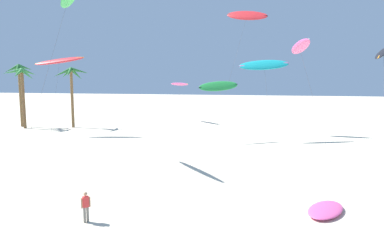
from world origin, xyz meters
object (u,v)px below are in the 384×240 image
(flying_kite_7, at_px, (300,47))
(person_foreground_walker, at_px, (86,206))
(flying_kite_5, at_px, (219,86))
(flying_kite_8, at_px, (264,65))
(palm_tree_1, at_px, (71,80))
(flying_kite_4, at_px, (247,15))
(palm_tree_2, at_px, (22,81))
(flying_kite_0, at_px, (383,52))
(flying_kite_2, at_px, (179,84))
(palm_tree_0, at_px, (19,77))
(flying_kite_3, at_px, (59,61))
(grounded_kite_0, at_px, (325,210))

(flying_kite_7, bearing_deg, person_foreground_walker, -130.15)
(flying_kite_5, height_order, flying_kite_8, flying_kite_8)
(palm_tree_1, height_order, flying_kite_4, flying_kite_4)
(palm_tree_2, relative_size, flying_kite_4, 0.53)
(palm_tree_2, bearing_deg, flying_kite_0, -4.75)
(flying_kite_0, xyz_separation_m, flying_kite_5, (-17.99, -0.16, -3.79))
(flying_kite_0, distance_m, flying_kite_4, 17.80)
(flying_kite_2, bearing_deg, palm_tree_1, -144.24)
(palm_tree_0, xyz_separation_m, palm_tree_1, (8.30, 0.76, -0.47))
(flying_kite_8, bearing_deg, flying_kite_0, -9.36)
(flying_kite_5, bearing_deg, flying_kite_0, 0.51)
(flying_kite_2, bearing_deg, flying_kite_7, -58.87)
(flying_kite_2, distance_m, flying_kite_5, 19.00)
(palm_tree_0, relative_size, person_foreground_walker, 5.82)
(flying_kite_7, height_order, person_foreground_walker, flying_kite_7)
(flying_kite_0, xyz_separation_m, person_foreground_walker, (-21.77, -25.61, -9.47))
(flying_kite_0, relative_size, flying_kite_3, 1.08)
(flying_kite_2, distance_m, flying_kite_8, 20.50)
(flying_kite_8, bearing_deg, flying_kite_2, 134.35)
(palm_tree_2, distance_m, person_foreground_walker, 39.95)
(flying_kite_4, bearing_deg, palm_tree_0, -176.81)
(flying_kite_0, bearing_deg, grounded_kite_0, -112.81)
(flying_kite_4, bearing_deg, flying_kite_7, -74.58)
(flying_kite_7, bearing_deg, flying_kite_4, 105.42)
(flying_kite_8, relative_size, person_foreground_walker, 6.08)
(palm_tree_2, height_order, grounded_kite_0, palm_tree_2)
(palm_tree_0, distance_m, flying_kite_4, 35.41)
(palm_tree_1, relative_size, flying_kite_5, 0.94)
(grounded_kite_0, xyz_separation_m, person_foreground_walker, (-12.65, -3.93, 0.74))
(palm_tree_0, relative_size, grounded_kite_0, 2.59)
(flying_kite_5, bearing_deg, flying_kite_3, 178.14)
(flying_kite_7, xyz_separation_m, person_foreground_walker, (-11.88, -14.08, -9.18))
(flying_kite_4, bearing_deg, flying_kite_2, 142.14)
(flying_kite_2, xyz_separation_m, flying_kite_8, (14.21, -14.54, 2.66))
(palm_tree_1, bearing_deg, palm_tree_0, -174.76)
(palm_tree_2, xyz_separation_m, flying_kite_0, (47.88, -3.98, 3.23))
(flying_kite_0, relative_size, person_foreground_walker, 7.00)
(palm_tree_1, distance_m, flying_kite_2, 17.65)
(flying_kite_3, bearing_deg, flying_kite_8, 3.34)
(flying_kite_0, relative_size, flying_kite_8, 1.15)
(palm_tree_1, xyz_separation_m, flying_kite_3, (1.81, -5.79, 2.54))
(flying_kite_3, height_order, grounded_kite_0, flying_kite_3)
(grounded_kite_0, bearing_deg, palm_tree_0, 146.00)
(flying_kite_5, distance_m, flying_kite_7, 14.39)
(flying_kite_2, relative_size, flying_kite_5, 1.20)
(palm_tree_0, height_order, flying_kite_5, palm_tree_0)
(palm_tree_0, xyz_separation_m, flying_kite_5, (31.51, -5.72, -1.14))
(flying_kite_8, relative_size, grounded_kite_0, 2.70)
(palm_tree_1, distance_m, flying_kite_7, 36.15)
(palm_tree_1, height_order, person_foreground_walker, palm_tree_1)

